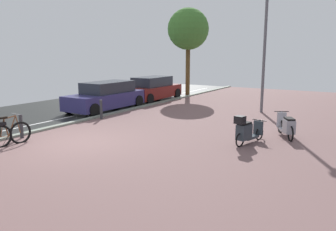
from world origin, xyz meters
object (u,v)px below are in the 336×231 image
Objects in this scene: scooter_mid at (287,126)px; bollard_far at (101,109)px; bicycle_foreground at (8,133)px; parked_car_near at (106,96)px; bollard_near at (21,126)px; street_tree at (188,30)px; lamp_post at (265,40)px; parked_car_far at (153,89)px; scooter_near at (246,131)px.

scooter_mid is 7.83m from bollard_far.
bicycle_foreground is 0.31× the size of parked_car_near.
bicycle_foreground is 1.70× the size of bollard_near.
street_tree is at bearing 92.67° from bollard_near.
lamp_post is 7.44× the size of bollard_far.
bicycle_foreground is 0.24× the size of street_tree.
street_tree reaches higher than bollard_far.
bollard_near is at bearing -90.00° from bollard_far.
parked_car_far is at bearing 89.22° from parked_car_near.
scooter_mid is at bearing -64.53° from lamp_post.
lamp_post reaches higher than scooter_near.
bicycle_foreground is 0.33× the size of parked_car_far.
bollard_far is (1.44, -1.95, -0.27)m from parked_car_near.
parked_car_near is (-9.22, 1.11, 0.29)m from scooter_mid.
bollard_near is (-6.87, -3.25, -0.04)m from scooter_near.
scooter_mid is (0.91, 1.58, -0.05)m from scooter_near.
scooter_mid is (7.32, 5.62, 0.00)m from bicycle_foreground.
street_tree is at bearing 94.41° from bicycle_foreground.
bollard_near is (-5.60, -9.42, -3.07)m from lamp_post.
scooter_near is 1.92× the size of bollard_far.
street_tree is 7.07× the size of bollard_near.
parked_car_near is 8.27m from street_tree.
lamp_post reaches higher than parked_car_far.
parked_car_near reaches higher than bicycle_foreground.
lamp_post is at bearing -6.04° from parked_car_far.
lamp_post is at bearing 26.35° from parked_car_near.
parked_car_far reaches higher than scooter_mid.
street_tree is at bearing 134.87° from scooter_mid.
bollard_near is at bearing -154.69° from scooter_near.
street_tree is at bearing 76.31° from parked_car_far.
bollard_far is at bearing 173.92° from scooter_near.
parked_car_far is (-1.84, 10.94, 0.30)m from bicycle_foreground.
parked_car_far is 4.91m from street_tree.
parked_car_far reaches higher than bollard_far.
bicycle_foreground is at bearing -147.81° from scooter_near.
scooter_near is 1.82m from scooter_mid.
parked_car_near is at bearing 126.30° from bollard_far.
bollard_far is (1.38, -6.17, -0.27)m from parked_car_far.
bicycle_foreground is at bearing -84.44° from bollard_far.
bollard_far is (0.62, -9.29, -4.00)m from street_tree.
bicycle_foreground is at bearing -85.59° from street_tree.
bollard_near reaches higher than scooter_mid.
parked_car_near is at bearing 103.59° from bollard_near.
scooter_mid is 12.57m from street_tree.
bicycle_foreground is 0.22× the size of lamp_post.
parked_car_near reaches higher than bollard_near.
parked_car_near is 2.44m from bollard_far.
bollard_near is (0.62, -13.27, -4.01)m from street_tree.
lamp_post is (6.97, -0.74, 2.79)m from parked_car_far.
parked_car_far reaches higher than scooter_near.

